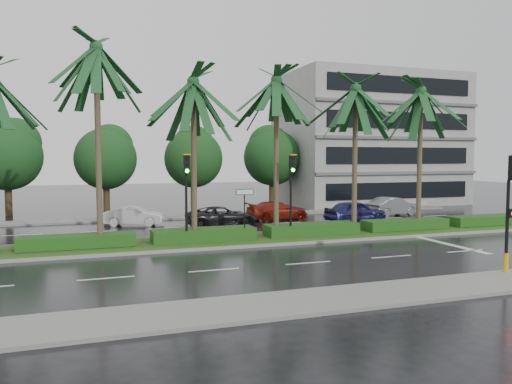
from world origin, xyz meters
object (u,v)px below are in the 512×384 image
object	(u,v)px
car_darkgrey	(222,216)
car_grey	(392,206)
signal_near	(510,208)
car_white	(134,216)
car_blue	(355,211)
street_sign	(245,201)
signal_median_left	(187,185)
car_red	(277,211)

from	to	relation	value
car_darkgrey	car_grey	bearing A→B (deg)	-84.84
signal_near	car_grey	bearing A→B (deg)	68.17
car_white	car_blue	world-z (taller)	car_blue
signal_near	car_darkgrey	size ratio (longest dim) A/B	0.96
signal_near	street_sign	bearing A→B (deg)	125.34
street_sign	car_blue	xyz separation A→B (m)	(9.50, 5.29, -1.40)
car_blue	signal_near	bearing A→B (deg)	164.55
signal_median_left	car_grey	size ratio (longest dim) A/B	1.03
car_white	car_darkgrey	bearing A→B (deg)	-97.03
signal_median_left	car_darkgrey	xyz separation A→B (m)	(3.50, 6.38, -2.37)
car_blue	car_red	bearing A→B (deg)	51.48
car_white	car_blue	size ratio (longest dim) A/B	0.87
signal_near	car_blue	bearing A→B (deg)	80.64
street_sign	car_blue	bearing A→B (deg)	29.12
signal_median_left	car_blue	distance (m)	13.83
car_blue	car_white	bearing A→B (deg)	71.53
car_blue	car_grey	size ratio (longest dim) A/B	1.01
car_white	car_blue	distance (m)	14.55
signal_near	street_sign	xyz separation A→B (m)	(-7.00, 9.87, -0.38)
signal_near	car_red	world-z (taller)	signal_near
street_sign	car_darkgrey	bearing A→B (deg)	85.39
car_white	car_red	world-z (taller)	car_red
signal_near	street_sign	distance (m)	12.11
street_sign	car_white	bearing A→B (deg)	119.27
signal_near	car_white	world-z (taller)	signal_near
signal_median_left	car_white	xyz separation A→B (m)	(-1.72, 8.60, -2.39)
car_grey	car_blue	bearing A→B (deg)	105.65
signal_median_left	street_sign	xyz separation A→B (m)	(3.00, 0.18, -0.87)
car_white	car_blue	xyz separation A→B (m)	(14.22, -3.12, 0.12)
signal_median_left	car_grey	xyz separation A→B (m)	(17.00, 7.79, -2.30)
car_darkgrey	car_grey	distance (m)	13.57
street_sign	car_white	size ratio (longest dim) A/B	0.70
signal_median_left	street_sign	world-z (taller)	signal_median_left
car_blue	signal_median_left	bearing A→B (deg)	107.57
signal_near	car_grey	world-z (taller)	signal_near
car_blue	car_grey	world-z (taller)	car_blue
car_darkgrey	car_grey	world-z (taller)	car_grey
car_grey	signal_median_left	bearing A→B (deg)	103.08
signal_median_left	car_blue	bearing A→B (deg)	23.65
street_sign	car_red	xyz separation A→B (m)	(5.00, 8.15, -1.48)
street_sign	car_white	world-z (taller)	street_sign
signal_median_left	car_white	size ratio (longest dim) A/B	1.17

